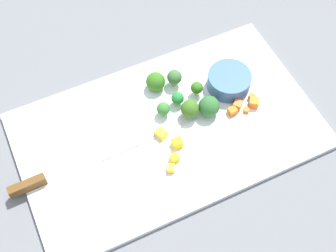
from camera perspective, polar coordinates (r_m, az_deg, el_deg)
The scene contains 21 objects.
ground_plane at distance 0.88m, azimuth 0.00°, elevation -0.74°, with size 4.00×4.00×0.00m, color slate.
cutting_board at distance 0.87m, azimuth 0.00°, elevation -0.54°, with size 0.56×0.33×0.01m, color white.
prep_bowl at distance 0.92m, azimuth 7.57°, elevation 5.58°, with size 0.09×0.09×0.03m, color #345B90.
chef_knife at distance 0.84m, azimuth -11.58°, elevation -4.97°, with size 0.37×0.03×0.02m.
carrot_dice_0 at distance 0.90m, azimuth 9.69°, elevation 1.99°, with size 0.01×0.01×0.01m, color orange.
carrot_dice_1 at distance 0.90m, azimuth 5.54°, elevation 3.02°, with size 0.01×0.01×0.01m, color orange.
carrot_dice_2 at distance 0.91m, azimuth 10.36°, elevation 3.54°, with size 0.01×0.01×0.01m, color orange.
carrot_dice_3 at distance 0.90m, azimuth 10.60°, elevation 2.87°, with size 0.02×0.02×0.02m, color orange.
carrot_dice_4 at distance 0.89m, azimuth 7.99°, elevation 1.85°, with size 0.01×0.02×0.01m, color orange.
carrot_dice_5 at distance 0.89m, azimuth 8.62°, elevation 2.57°, with size 0.02×0.02×0.02m, color orange.
pepper_dice_0 at distance 0.82m, azimuth 0.34°, elevation -5.30°, with size 0.01×0.01×0.01m, color yellow.
pepper_dice_1 at distance 0.83m, azimuth 0.81°, elevation -4.04°, with size 0.01×0.01×0.01m, color yellow.
pepper_dice_2 at distance 0.85m, azimuth -0.89°, elevation -0.94°, with size 0.02×0.02×0.01m, color yellow.
pepper_dice_3 at distance 0.84m, azimuth 1.16°, elevation -2.12°, with size 0.02×0.02×0.02m, color yellow.
broccoli_floret_0 at distance 0.89m, azimuth 3.60°, elevation 4.72°, with size 0.02×0.02×0.03m.
broccoli_floret_1 at distance 0.87m, azimuth 5.11°, elevation 2.39°, with size 0.04×0.04×0.04m.
broccoli_floret_2 at distance 0.88m, azimuth 1.21°, elevation 3.44°, with size 0.02×0.02×0.03m.
broccoli_floret_3 at distance 0.87m, azimuth -0.58°, elevation 2.12°, with size 0.03×0.03×0.03m.
broccoli_floret_4 at distance 0.90m, azimuth -1.55°, elevation 5.51°, with size 0.04×0.04×0.04m.
broccoli_floret_5 at distance 0.91m, azimuth 0.81°, elevation 6.05°, with size 0.03×0.03×0.04m.
broccoli_floret_6 at distance 0.86m, azimuth 2.72°, elevation 2.14°, with size 0.03×0.03×0.04m.
Camera 1 is at (-0.19, -0.40, 0.76)m, focal length 49.18 mm.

